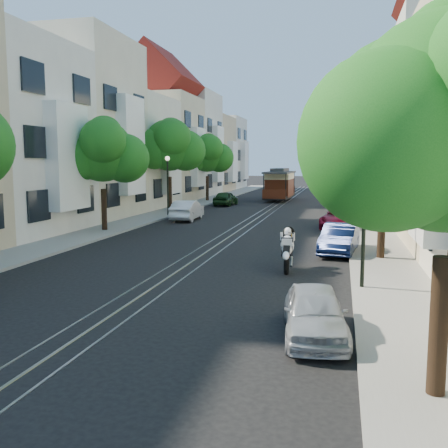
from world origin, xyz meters
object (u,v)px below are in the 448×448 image
Objects in this scene: tree_e_d at (363,150)px; parked_car_w_far at (226,198)px; tree_e_b at (387,139)px; parked_car_e_near at (315,312)px; sportbike_rider at (287,246)px; tree_w_b at (103,152)px; parked_car_e_far at (340,218)px; tree_e_c at (371,150)px; parked_car_e_mid at (339,239)px; lamp_east at (365,197)px; lamp_west at (168,177)px; tree_w_c at (170,146)px; tree_w_d at (208,154)px; cable_car at (280,183)px; parked_car_w_mid at (187,210)px.

parked_car_w_far is (-11.68, 1.06, -4.23)m from tree_e_d.
parked_car_e_near is at bearing -102.86° from tree_e_b.
tree_e_b is at bearing 34.36° from sportbike_rider.
parked_car_e_far is (12.74, 4.49, -3.80)m from tree_w_b.
tree_e_c is 1.71× the size of parked_car_e_mid.
lamp_east reaches higher than parked_car_e_near.
tree_w_b is 1.51× the size of lamp_west.
parked_car_w_far is at bearing 133.37° from parked_car_e_far.
tree_w_c is (-14.40, 5.00, 0.47)m from tree_e_c.
tree_w_b is at bearing -157.38° from tree_e_c.
tree_w_d is 0.84× the size of cable_car.
tree_e_b is at bearing -43.85° from lamp_west.
tree_e_c is 16.10m from lamp_east.
parked_car_e_near is 0.89× the size of parked_car_w_far.
parked_car_e_far is at bearing 78.31° from sportbike_rider.
parked_car_e_mid is (11.90, -11.80, -2.22)m from lamp_west.
tree_e_b reaches higher than lamp_east.
tree_e_d is 21.27m from parked_car_e_mid.
tree_w_d is 1.71× the size of parked_car_e_mid.
tree_w_b is at bearing -95.97° from lamp_west.
tree_e_d is at bearing 87.96° from lamp_east.
tree_e_b reaches higher than parked_car_w_mid.
cable_car is (-6.76, 35.15, -1.10)m from lamp_east.
tree_e_c is at bearing -66.95° from cable_car.
parked_car_w_far is at bearing 110.93° from lamp_east.
tree_e_d is (0.00, 22.00, 0.13)m from tree_e_b.
lamp_east is 0.97× the size of parked_car_e_far.
cable_car is at bearing 111.93° from tree_e_c.
parked_car_e_far is at bearing 81.88° from parked_car_e_near.
tree_e_b is 5.41m from lamp_east.
tree_e_d is at bearing 22.62° from tree_w_c.
tree_e_c is (-0.00, 11.00, -0.13)m from tree_e_b.
parked_car_e_near is 10.65m from parked_car_e_mid.
tree_w_d is 1.95× the size of parked_car_e_near.
cable_car is (6.68, 25.17, -2.65)m from tree_w_b.
tree_e_b is 1.56× the size of parked_car_e_far.
tree_w_d is 29.03m from parked_car_e_mid.
tree_w_d reaches higher than parked_car_e_mid.
tree_w_b is 1.67× the size of parked_car_w_far.
parked_car_w_mid is at bearing -58.77° from tree_w_c.
parked_car_e_mid is 0.95× the size of parked_car_w_mid.
parked_car_e_near is at bearing -85.56° from parked_car_e_mid.
parked_car_w_mid is at bearing -137.95° from tree_e_d.
tree_w_b is 3.02× the size of sportbike_rider.
tree_e_b is 1.61× the size of lamp_east.
parked_car_w_far is at bearing 79.41° from lamp_west.
tree_e_c reaches higher than parked_car_e_far.
cable_car is at bearing 108.89° from parked_car_e_mid.
lamp_west is 0.97× the size of parked_car_e_far.
tree_e_d is 1.82× the size of parked_car_w_far.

